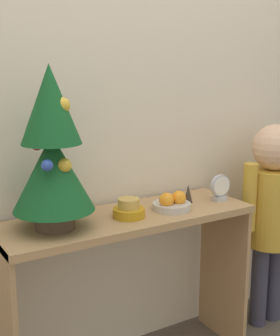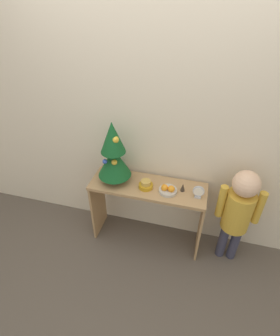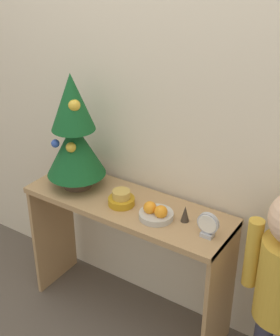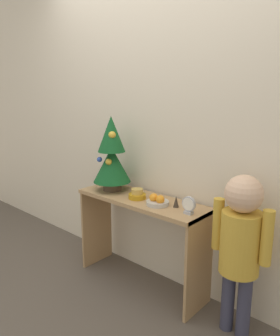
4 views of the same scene
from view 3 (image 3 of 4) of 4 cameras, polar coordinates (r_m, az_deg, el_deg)
name	(u,v)px [view 3 (image 3 of 4)]	position (r m, az deg, el deg)	size (l,w,h in m)	color
ground_plane	(110,331)	(2.63, -3.67, -19.20)	(12.00, 12.00, 0.00)	brown
back_wall	(153,84)	(2.23, 1.54, 10.26)	(7.00, 0.05, 2.50)	beige
console_table	(128,231)	(2.38, -1.52, -7.66)	(1.06, 0.35, 0.71)	tan
mini_tree	(74,134)	(2.32, -8.04, 4.10)	(0.30, 0.30, 0.60)	#4C3828
fruit_bowl	(156,213)	(2.16, 1.95, -5.52)	(0.16, 0.16, 0.08)	#B7B2A8
singing_bowl	(121,199)	(2.26, -2.29, -3.79)	(0.13, 0.13, 0.08)	#B78419
desk_clock	(208,225)	(2.04, 8.27, -6.93)	(0.10, 0.04, 0.12)	#B2B2B7
figurine	(185,214)	(2.14, 5.52, -5.57)	(0.04, 0.04, 0.08)	#382D23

